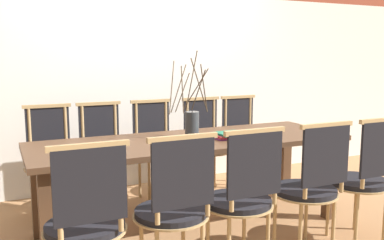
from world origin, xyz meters
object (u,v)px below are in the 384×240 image
object	(u,v)px
chair_far_center	(156,147)
book_stack	(230,135)
dining_table	(192,151)
chair_near_center	(242,195)
vase_centerpiece	(192,121)

from	to	relation	value
chair_far_center	book_stack	size ratio (longest dim) A/B	3.84
dining_table	chair_near_center	bearing A→B (deg)	-91.07
vase_centerpiece	dining_table	bearing A→B (deg)	-112.59
chair_near_center	vase_centerpiece	world-z (taller)	vase_centerpiece
dining_table	vase_centerpiece	world-z (taller)	vase_centerpiece
dining_table	vase_centerpiece	distance (m)	0.23
chair_far_center	book_stack	world-z (taller)	chair_far_center
dining_table	book_stack	xyz separation A→B (m)	(0.28, -0.11, 0.12)
chair_near_center	vase_centerpiece	bearing A→B (deg)	87.30
chair_far_center	vase_centerpiece	distance (m)	0.80
chair_near_center	book_stack	world-z (taller)	chair_near_center
chair_near_center	chair_far_center	world-z (taller)	same
dining_table	vase_centerpiece	bearing A→B (deg)	67.41
chair_near_center	chair_far_center	size ratio (longest dim) A/B	1.00
chair_near_center	book_stack	distance (m)	0.77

